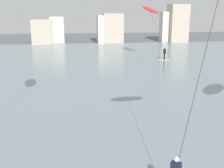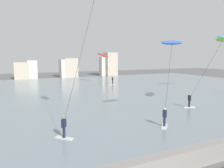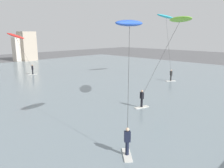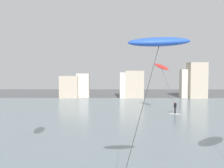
# 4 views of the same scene
# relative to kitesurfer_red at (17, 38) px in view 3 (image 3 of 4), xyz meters

# --- Properties ---
(kitesurfer_red) EXTENTS (3.41, 4.24, 6.95)m
(kitesurfer_red) POSITION_rel_kitesurfer_red_xyz_m (0.00, 0.00, 0.00)
(kitesurfer_red) COLOR silver
(kitesurfer_red) RESTS_ON water_bay
(kitesurfer_cyan) EXTENTS (4.65, 3.86, 9.55)m
(kitesurfer_cyan) POSITION_rel_kitesurfer_red_xyz_m (14.59, -18.34, 2.63)
(kitesurfer_cyan) COLOR silver
(kitesurfer_cyan) RESTS_ON water_bay
(kitesurfer_lime) EXTENTS (4.98, 4.28, 8.09)m
(kitesurfer_lime) POSITION_rel_kitesurfer_red_xyz_m (2.88, -26.38, 1.41)
(kitesurfer_lime) COLOR silver
(kitesurfer_lime) RESTS_ON water_bay
(kitesurfer_blue) EXTENTS (3.64, 2.59, 7.46)m
(kitesurfer_blue) POSITION_rel_kitesurfer_red_xyz_m (-5.07, -27.66, 0.31)
(kitesurfer_blue) COLOR silver
(kitesurfer_blue) RESTS_ON water_bay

